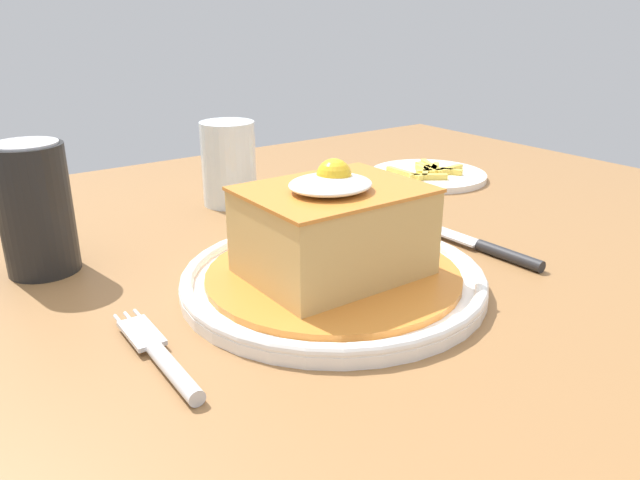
# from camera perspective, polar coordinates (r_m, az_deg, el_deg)

# --- Properties ---
(dining_table) EXTENTS (1.25, 0.86, 0.76)m
(dining_table) POSITION_cam_1_polar(r_m,az_deg,el_deg) (0.71, -2.88, -8.70)
(dining_table) COLOR olive
(dining_table) RESTS_ON ground_plane
(main_plate) EXTENTS (0.27, 0.27, 0.02)m
(main_plate) POSITION_cam_1_polar(r_m,az_deg,el_deg) (0.55, 1.23, -3.63)
(main_plate) COLOR white
(main_plate) RESTS_ON dining_table
(sandwich_meal) EXTENTS (0.23, 0.23, 0.11)m
(sandwich_meal) POSITION_cam_1_polar(r_m,az_deg,el_deg) (0.53, 1.25, 0.32)
(sandwich_meal) COLOR orange
(sandwich_meal) RESTS_ON main_plate
(fork) EXTENTS (0.02, 0.14, 0.01)m
(fork) POSITION_cam_1_polar(r_m,az_deg,el_deg) (0.45, -14.42, -10.64)
(fork) COLOR silver
(fork) RESTS_ON dining_table
(knife) EXTENTS (0.02, 0.17, 0.01)m
(knife) POSITION_cam_1_polar(r_m,az_deg,el_deg) (0.65, 15.53, -0.77)
(knife) COLOR #262628
(knife) RESTS_ON dining_table
(soda_can) EXTENTS (0.07, 0.07, 0.12)m
(soda_can) POSITION_cam_1_polar(r_m,az_deg,el_deg) (0.63, -25.00, 2.64)
(soda_can) COLOR black
(soda_can) RESTS_ON dining_table
(drinking_glass) EXTENTS (0.07, 0.07, 0.10)m
(drinking_glass) POSITION_cam_1_polar(r_m,az_deg,el_deg) (0.79, -8.47, 6.55)
(drinking_glass) COLOR silver
(drinking_glass) RESTS_ON dining_table
(side_plate_fries) EXTENTS (0.17, 0.17, 0.02)m
(side_plate_fries) POSITION_cam_1_polar(r_m,az_deg,el_deg) (0.92, 10.03, 6.00)
(side_plate_fries) COLOR white
(side_plate_fries) RESTS_ON dining_table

